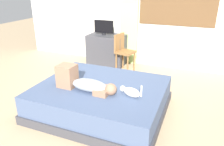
% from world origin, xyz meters
% --- Properties ---
extents(ground_plane, '(16.00, 16.00, 0.00)m').
position_xyz_m(ground_plane, '(0.00, 0.00, 0.00)').
color(ground_plane, tan).
extents(back_wall_with_window, '(6.40, 0.14, 2.90)m').
position_xyz_m(back_wall_with_window, '(0.02, 2.51, 1.45)').
color(back_wall_with_window, silver).
rests_on(back_wall_with_window, ground).
extents(bed, '(1.96, 1.65, 0.44)m').
position_xyz_m(bed, '(0.10, 0.03, 0.22)').
color(bed, '#38383D').
rests_on(bed, ground).
extents(person_lying, '(0.94, 0.28, 0.34)m').
position_xyz_m(person_lying, '(-0.08, -0.18, 0.56)').
color(person_lying, '#8C939E').
rests_on(person_lying, bed).
extents(cat, '(0.35, 0.18, 0.21)m').
position_xyz_m(cat, '(0.63, -0.12, 0.51)').
color(cat, silver).
rests_on(cat, bed).
extents(desk, '(0.90, 0.56, 0.74)m').
position_xyz_m(desk, '(-0.71, 2.12, 0.37)').
color(desk, '#38383D').
rests_on(desk, ground).
extents(tv_monitor, '(0.48, 0.10, 0.35)m').
position_xyz_m(tv_monitor, '(-0.79, 2.12, 0.92)').
color(tv_monitor, black).
rests_on(tv_monitor, desk).
extents(cup, '(0.07, 0.07, 0.08)m').
position_xyz_m(cup, '(-0.32, 2.03, 0.78)').
color(cup, gold).
rests_on(cup, desk).
extents(chair_by_desk, '(0.45, 0.45, 0.86)m').
position_xyz_m(chair_by_desk, '(-0.19, 1.82, 0.51)').
color(chair_by_desk, brown).
rests_on(chair_by_desk, ground).
extents(curtain_left, '(0.44, 0.06, 2.62)m').
position_xyz_m(curtain_left, '(-0.24, 2.40, 1.31)').
color(curtain_left, '#ADCC75').
rests_on(curtain_left, ground).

